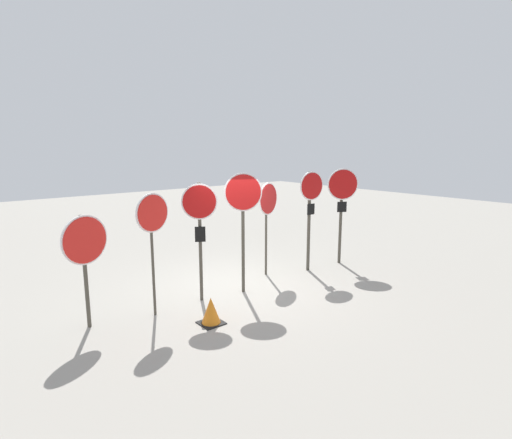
% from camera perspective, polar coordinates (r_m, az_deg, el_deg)
% --- Properties ---
extents(ground_plane, '(40.00, 40.00, 0.00)m').
position_cam_1_polar(ground_plane, '(9.25, -2.50, -9.70)').
color(ground_plane, gray).
extents(stop_sign_0, '(0.84, 0.28, 2.04)m').
position_cam_1_polar(stop_sign_0, '(7.46, -23.24, -3.69)').
color(stop_sign_0, '#474238').
rests_on(stop_sign_0, ground).
extents(stop_sign_1, '(0.71, 0.21, 2.35)m').
position_cam_1_polar(stop_sign_1, '(7.53, -14.57, -0.40)').
color(stop_sign_1, '#474238').
rests_on(stop_sign_1, ground).
extents(stop_sign_2, '(0.64, 0.38, 2.47)m').
position_cam_1_polar(stop_sign_2, '(8.10, -8.05, 0.42)').
color(stop_sign_2, '#474238').
rests_on(stop_sign_2, ground).
extents(stop_sign_3, '(0.72, 0.41, 2.63)m').
position_cam_1_polar(stop_sign_3, '(8.47, -1.84, 1.97)').
color(stop_sign_3, '#474238').
rests_on(stop_sign_3, ground).
extents(stop_sign_4, '(0.76, 0.26, 2.31)m').
position_cam_1_polar(stop_sign_4, '(9.73, 1.71, 1.99)').
color(stop_sign_4, '#474238').
rests_on(stop_sign_4, ground).
extents(stop_sign_5, '(0.72, 0.17, 2.57)m').
position_cam_1_polar(stop_sign_5, '(10.14, 7.79, 2.53)').
color(stop_sign_5, '#474238').
rests_on(stop_sign_5, ground).
extents(stop_sign_6, '(0.72, 0.46, 2.60)m').
position_cam_1_polar(stop_sign_6, '(10.94, 12.20, 3.22)').
color(stop_sign_6, '#474238').
rests_on(stop_sign_6, ground).
extents(traffic_cone_0, '(0.42, 0.42, 0.49)m').
position_cam_1_polar(traffic_cone_0, '(7.46, -6.46, -12.84)').
color(traffic_cone_0, black).
rests_on(traffic_cone_0, ground).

